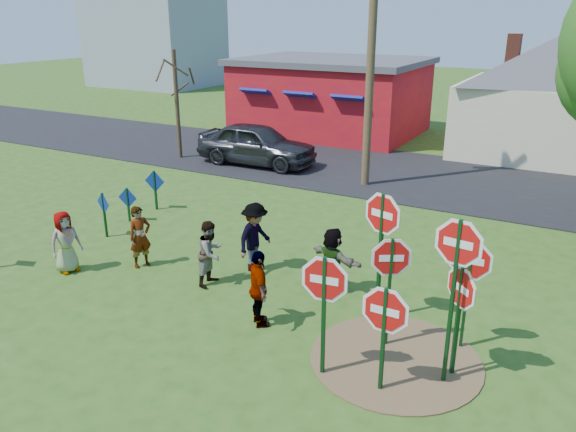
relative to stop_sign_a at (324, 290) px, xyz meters
name	(u,v)px	position (x,y,z in m)	size (l,w,h in m)	color
ground	(227,286)	(-3.47, 2.02, -1.67)	(120.00, 120.00, 0.00)	#2A5017
road	(387,172)	(-3.47, 13.52, -1.65)	(120.00, 7.50, 0.04)	black
dirt_patch	(395,359)	(1.03, 1.02, -1.66)	(3.20, 3.20, 0.03)	brown
red_building	(332,95)	(-8.97, 20.02, 0.29)	(9.40, 7.69, 3.90)	maroon
cream_house	(559,90)	(2.03, 20.02, 1.25)	(9.40, 9.40, 6.50)	beige
distant_building	(156,39)	(-31.47, 32.02, 2.33)	(10.00, 8.00, 8.00)	#8C939E
stop_sign_a	(324,290)	(0.00, 0.00, 0.00)	(1.13, 0.16, 2.44)	#0F3917
stop_sign_b	(382,225)	(0.19, 2.29, 0.45)	(1.11, 0.36, 2.95)	#0F3917
stop_sign_c	(456,265)	(1.98, 0.81, 0.59)	(1.09, 0.17, 3.19)	#0F3917
stop_sign_d	(470,268)	(2.00, 2.05, 0.01)	(1.07, 0.10, 2.38)	#0F3917
stop_sign_e	(385,318)	(1.08, 0.06, -0.27)	(1.11, 0.08, 2.10)	#0F3917
stop_sign_f	(460,296)	(2.06, 1.10, -0.09)	(0.79, 0.71, 2.25)	#0F3917
stop_sign_g	(391,268)	(0.69, 1.43, -0.02)	(0.91, 0.54, 2.38)	#0F3917
blue_diamond_b	(104,210)	(-8.31, 2.94, -0.84)	(0.62, 0.19, 1.35)	#0F3917
blue_diamond_c	(128,201)	(-8.64, 4.22, -1.01)	(0.64, 0.13, 1.10)	#0F3917
blue_diamond_d	(155,186)	(-8.67, 5.51, -0.86)	(0.73, 0.13, 1.33)	#0F3917
person_a	(65,242)	(-7.43, 0.80, -0.88)	(0.77, 0.50, 1.58)	#404084
person_b	(140,237)	(-6.02, 1.92, -0.87)	(0.59, 0.38, 1.61)	#266A5B
person_c	(211,253)	(-3.86, 1.98, -0.88)	(0.77, 0.60, 1.59)	brown
person_d	(255,238)	(-3.32, 3.09, -0.78)	(1.15, 0.66, 1.78)	#303035
person_e	(259,289)	(-1.87, 0.88, -0.84)	(0.97, 0.41, 1.66)	#563662
person_f	(332,261)	(-1.16, 2.96, -0.88)	(1.47, 0.47, 1.58)	#1F5425
suv	(257,144)	(-8.78, 12.03, -0.76)	(2.07, 5.13, 1.75)	#313035
utility_pole	(371,46)	(-3.63, 11.42, 3.37)	(2.22, 0.98, 9.58)	#4C3823
bare_tree_west	(176,89)	(-12.43, 11.41, 1.36)	(1.80, 1.80, 4.69)	#382819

